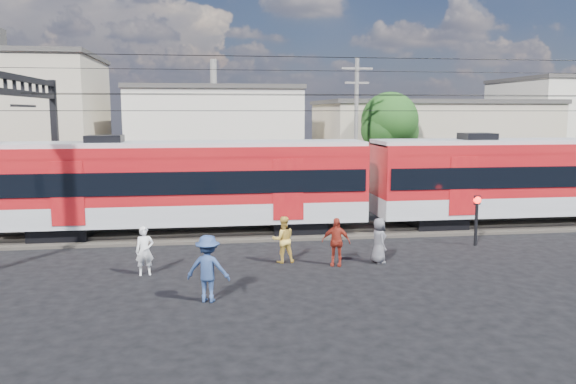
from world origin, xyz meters
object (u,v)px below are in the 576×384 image
pedestrian_a (145,251)px  crossing_signal (477,211)px  commuter_train (187,182)px  pedestrian_c (208,269)px

pedestrian_a → crossing_signal: 13.22m
commuter_train → crossing_signal: (11.76, -3.50, -0.95)m
pedestrian_a → pedestrian_c: 3.66m
pedestrian_a → commuter_train: bearing=68.9°
pedestrian_c → pedestrian_a: bearing=-39.2°
pedestrian_a → crossing_signal: bearing=1.2°
commuter_train → crossing_signal: size_ratio=24.10×
commuter_train → pedestrian_c: commuter_train is taller
commuter_train → pedestrian_c: (0.88, -8.87, -1.42)m
pedestrian_a → pedestrian_c: (2.11, -2.99, 0.15)m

